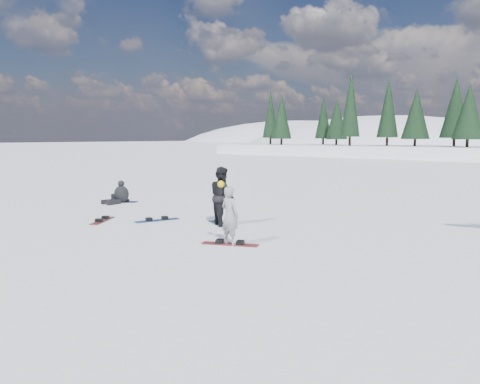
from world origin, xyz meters
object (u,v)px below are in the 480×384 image
snowboarder_woman (230,215)px  snowboarder_man (222,196)px  snowboard_loose_b (102,221)px  snowboard_loose_a (157,220)px  seated_rider (120,194)px  snowboard_loose_c (121,201)px  gear_bag (116,197)px

snowboarder_woman → snowboarder_man: bearing=-40.2°
snowboard_loose_b → snowboard_loose_a: (1.34, 1.23, 0.00)m
snowboarder_man → snowboard_loose_a: size_ratio=1.25×
snowboarder_woman → snowboarder_man: snowboarder_man is taller
seated_rider → snowboard_loose_c: bearing=146.8°
snowboarder_woman → snowboarder_man: (-2.04, 1.88, 0.15)m
snowboarder_woman → snowboard_loose_b: size_ratio=1.12×
seated_rider → snowboard_loose_c: (-0.31, 0.22, -0.35)m
snowboarder_woman → snowboard_loose_c: snowboarder_woman is taller
seated_rider → gear_bag: seated_rider is taller
snowboarder_woman → snowboard_loose_c: (-9.02, 2.89, -0.77)m
gear_bag → snowboard_loose_a: size_ratio=0.30×
snowboard_loose_b → seated_rider: bearing=-168.0°
snowboard_loose_b → snowboard_loose_a: same height
snowboarder_woman → snowboarder_man: 2.78m
snowboarder_woman → snowboard_loose_c: size_ratio=1.12×
snowboard_loose_b → snowboard_loose_c: bearing=-167.4°
snowboarder_man → snowboard_loose_c: 7.12m
snowboarder_man → snowboard_loose_a: snowboarder_man is taller
snowboard_loose_b → snowboard_loose_a: size_ratio=1.00×
snowboarder_man → snowboard_loose_c: (-6.99, 1.01, -0.92)m
snowboard_loose_c → snowboarder_man: bearing=-33.7°
seated_rider → snowboard_loose_a: 4.84m
snowboarder_man → snowboard_loose_b: size_ratio=1.25×
snowboard_loose_c → snowboard_loose_b: bearing=-67.5°
snowboarder_woman → gear_bag: 9.88m
seated_rider → snowboard_loose_b: seated_rider is taller
gear_bag → seated_rider: bearing=-20.5°
seated_rider → snowboard_loose_a: seated_rider is taller
snowboard_loose_c → snowboard_loose_a: same height
gear_bag → snowboarder_man: bearing=-8.1°
seated_rider → snowboarder_woman: bearing=-14.7°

